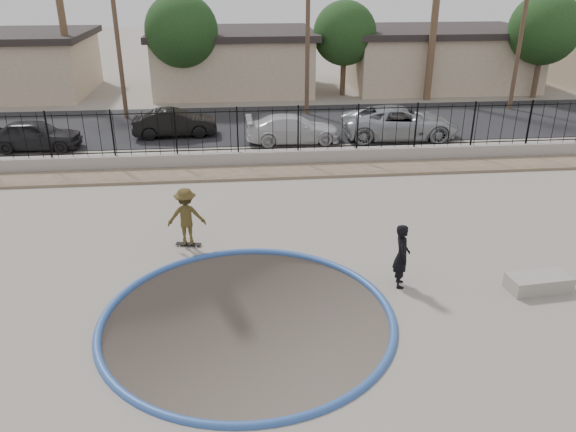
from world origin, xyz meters
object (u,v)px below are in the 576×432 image
(car_a, at_px, (35,135))
(car_b, at_px, (175,123))
(concrete_ledge, at_px, (539,283))
(car_d, at_px, (400,123))
(videographer, at_px, (402,256))
(skater, at_px, (187,219))
(skateboard, at_px, (188,244))
(car_c, at_px, (293,129))

(car_a, xyz_separation_m, car_b, (6.09, 1.60, -0.02))
(concrete_ledge, relative_size, car_d, 0.29)
(videographer, height_order, car_b, videographer)
(videographer, bearing_deg, car_d, -6.98)
(car_b, distance_m, car_d, 10.89)
(skater, relative_size, videographer, 1.00)
(skateboard, bearing_deg, videographer, -14.75)
(car_c, bearing_deg, car_a, 89.02)
(videographer, distance_m, car_d, 13.93)
(skater, xyz_separation_m, car_a, (-7.45, 10.40, -0.15))
(car_b, bearing_deg, concrete_ledge, -149.43)
(car_a, bearing_deg, car_b, -72.90)
(concrete_ledge, height_order, car_b, car_b)
(skateboard, bearing_deg, car_b, 108.46)
(skateboard, relative_size, videographer, 0.45)
(car_d, bearing_deg, car_b, 84.70)
(car_a, relative_size, car_c, 0.90)
(car_a, relative_size, car_b, 1.00)
(concrete_ledge, bearing_deg, skater, 159.54)
(concrete_ledge, distance_m, car_a, 21.59)
(car_a, bearing_deg, concrete_ledge, -127.40)
(skater, distance_m, car_a, 12.79)
(car_a, bearing_deg, skateboard, -142.00)
(skater, height_order, car_d, skater)
(skater, relative_size, car_d, 0.31)
(skateboard, xyz_separation_m, car_d, (9.43, 10.56, 0.75))
(videographer, bearing_deg, skater, 72.10)
(videographer, relative_size, concrete_ledge, 1.08)
(skateboard, bearing_deg, car_a, 137.61)
(videographer, relative_size, car_b, 0.43)
(concrete_ledge, bearing_deg, skateboard, 159.54)
(car_c, distance_m, car_d, 5.16)
(skateboard, relative_size, car_d, 0.14)
(skateboard, height_order, car_d, car_d)
(skateboard, height_order, car_c, car_c)
(car_b, xyz_separation_m, car_c, (5.64, -1.60, -0.02))
(skater, bearing_deg, car_c, -113.25)
(car_b, bearing_deg, car_d, -101.30)
(skater, relative_size, car_b, 0.43)
(car_d, bearing_deg, car_a, 92.85)
(videographer, distance_m, car_b, 16.41)
(car_c, bearing_deg, car_b, 73.17)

